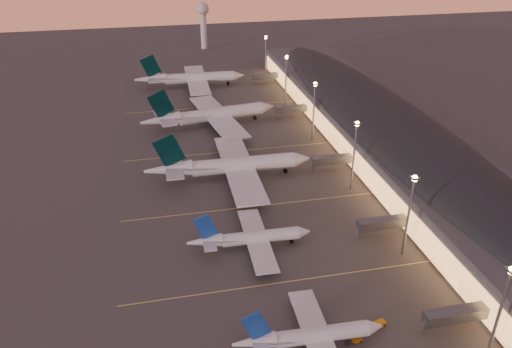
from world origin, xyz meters
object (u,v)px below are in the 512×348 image
(airliner_narrow_south, at_px, (309,336))
(radar_tower, at_px, (203,18))
(airliner_wide_near, at_px, (230,166))
(airliner_wide_far, at_px, (190,78))
(baggage_tug_b, at_px, (378,324))
(airliner_wide_mid, at_px, (210,115))
(airliner_narrow_north, at_px, (250,238))
(baggage_tug_a, at_px, (354,340))

(airliner_narrow_south, relative_size, radar_tower, 1.08)
(airliner_wide_near, distance_m, radar_tower, 204.36)
(airliner_wide_far, xyz_separation_m, baggage_tug_b, (25.57, -195.83, -4.52))
(airliner_narrow_south, xyz_separation_m, airliner_wide_near, (-3.93, 84.87, 1.86))
(airliner_wide_far, xyz_separation_m, radar_tower, (18.80, 89.61, 16.79))
(airliner_wide_mid, bearing_deg, airliner_narrow_south, -97.81)
(baggage_tug_b, bearing_deg, radar_tower, 75.83)
(radar_tower, bearing_deg, airliner_narrow_north, -93.92)
(airliner_wide_near, bearing_deg, airliner_narrow_south, -86.71)
(airliner_wide_far, bearing_deg, baggage_tug_b, -81.02)
(radar_tower, bearing_deg, airliner_wide_near, -94.35)
(airliner_wide_far, height_order, baggage_tug_a, airliner_wide_far)
(airliner_narrow_south, xyz_separation_m, airliner_narrow_north, (-5.43, 40.33, 0.15))
(airliner_wide_near, bearing_deg, airliner_wide_mid, 90.84)
(radar_tower, distance_m, baggage_tug_b, 286.32)
(airliner_wide_mid, bearing_deg, airliner_wide_far, 83.47)
(airliner_wide_mid, xyz_separation_m, baggage_tug_a, (14.84, -138.57, -4.76))
(airliner_wide_mid, relative_size, baggage_tug_a, 16.13)
(airliner_wide_near, xyz_separation_m, baggage_tug_b, (22.22, -82.36, -4.56))
(airliner_wide_far, height_order, radar_tower, radar_tower)
(airliner_narrow_south, relative_size, airliner_wide_mid, 0.55)
(airliner_narrow_north, distance_m, baggage_tug_b, 44.74)
(airliner_narrow_south, distance_m, airliner_narrow_north, 40.69)
(airliner_wide_near, bearing_deg, airliner_narrow_north, -91.29)
(airliner_wide_mid, bearing_deg, baggage_tug_b, -90.12)
(airliner_narrow_south, distance_m, airliner_wide_near, 84.98)
(airliner_narrow_north, distance_m, baggage_tug_a, 44.28)
(airliner_wide_near, xyz_separation_m, airliner_wide_mid, (-0.18, 52.91, 0.16))
(baggage_tug_b, bearing_deg, airliner_wide_near, 89.57)
(airliner_wide_near, bearing_deg, baggage_tug_a, -79.65)
(airliner_narrow_north, xyz_separation_m, baggage_tug_a, (16.16, -41.12, -2.89))
(airliner_wide_near, height_order, radar_tower, radar_tower)
(radar_tower, height_order, baggage_tug_a, radar_tower)
(airliner_wide_near, relative_size, baggage_tug_a, 15.64)
(baggage_tug_b, bearing_deg, airliner_narrow_north, 106.57)
(airliner_narrow_north, xyz_separation_m, baggage_tug_b, (23.72, -37.82, -2.85))
(airliner_wide_near, bearing_deg, baggage_tug_b, -74.26)
(baggage_tug_a, bearing_deg, airliner_wide_mid, 89.76)
(airliner_narrow_north, xyz_separation_m, airliner_wide_far, (-1.85, 158.01, 1.67))
(airliner_wide_near, distance_m, airliner_wide_mid, 52.91)
(airliner_narrow_south, relative_size, airliner_narrow_north, 0.96)
(airliner_narrow_south, bearing_deg, airliner_wide_far, 94.18)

